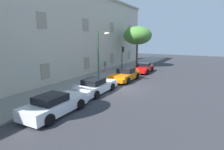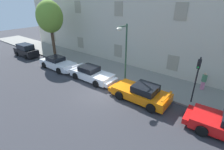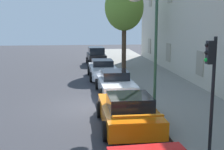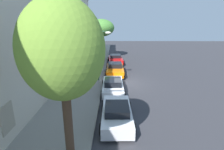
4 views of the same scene
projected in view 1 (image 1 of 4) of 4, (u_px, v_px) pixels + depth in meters
name	position (u px, v px, depth m)	size (l,w,h in m)	color
ground_plane	(123.00, 88.00, 17.97)	(80.00, 80.00, 0.00)	#333338
sidewalk	(85.00, 82.00, 20.10)	(60.00, 4.29, 0.14)	gray
building_facade	(51.00, 33.00, 21.19)	(41.96, 5.23, 10.54)	beige
sportscar_red_lead	(57.00, 104.00, 11.86)	(4.90, 2.14, 1.32)	white
sportscar_yellow_flank	(97.00, 86.00, 16.41)	(4.88, 2.15, 1.31)	white
sportscar_white_middle	(124.00, 75.00, 20.90)	(4.82, 2.28, 1.37)	orange
sportscar_tail_end	(143.00, 68.00, 25.97)	(4.69, 2.47, 1.28)	red
tree_midblock	(137.00, 36.00, 29.85)	(4.57, 4.57, 6.44)	brown
traffic_light	(123.00, 55.00, 24.33)	(0.22, 0.36, 3.58)	black
street_lamp	(102.00, 47.00, 18.66)	(0.44, 1.42, 5.30)	#2D5138
pedestrian_admiring	(105.00, 66.00, 26.09)	(0.41, 0.41, 1.56)	pink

